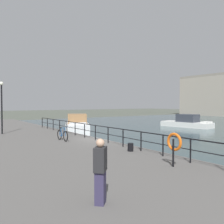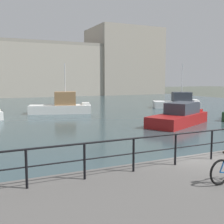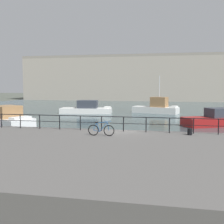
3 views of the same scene
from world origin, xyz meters
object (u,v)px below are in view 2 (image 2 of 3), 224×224
at_px(moored_red_daysailer, 178,102).
at_px(moored_blue_motorboat, 179,116).
at_px(harbor_building, 46,68).
at_px(moored_cabin_cruiser, 62,106).

distance_m(moored_red_daysailer, moored_blue_motorboat, 15.14).
bearing_deg(harbor_building, moored_blue_motorboat, -89.45).
relative_size(moored_red_daysailer, moored_blue_motorboat, 0.91).
relative_size(harbor_building, moored_red_daysailer, 11.31).
bearing_deg(moored_red_daysailer, harbor_building, 130.94).
relative_size(moored_cabin_cruiser, moored_red_daysailer, 1.09).
xyz_separation_m(harbor_building, moored_red_daysailer, (9.80, -38.18, -5.91)).
bearing_deg(moored_red_daysailer, moored_cabin_cruiser, -154.78).
height_order(moored_cabin_cruiser, moored_blue_motorboat, moored_cabin_cruiser).
bearing_deg(moored_blue_motorboat, moored_red_daysailer, 25.57).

